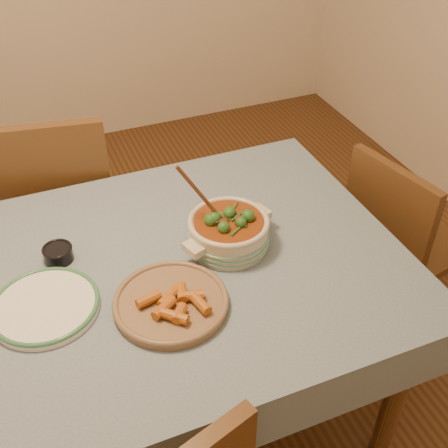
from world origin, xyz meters
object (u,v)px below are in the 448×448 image
Objects in this scene: fried_plate at (171,301)px; chair_far at (58,205)px; condiment_bowl at (58,253)px; chair_right at (398,239)px; stew_casserole at (228,230)px; dining_table at (131,299)px; white_plate at (45,306)px.

fried_plate is 0.36× the size of chair_far.
condiment_bowl is at bearing 94.45° from chair_far.
chair_right is at bearing 161.74° from chair_far.
fried_plate is at bearing 92.54° from chair_right.
chair_right is (0.76, 0.07, -0.34)m from stew_casserole.
chair_far is 1.14× the size of chair_right.
fried_plate reaches higher than dining_table.
chair_right is at bearing 14.24° from fried_plate.
stew_casserole is 1.06× the size of white_plate.
fried_plate reaches higher than white_plate.
chair_right reaches higher than dining_table.
dining_table is at bearing 83.24° from chair_right.
dining_table is at bearing 117.01° from fried_plate.
dining_table is 5.27× the size of stew_casserole.
dining_table is at bearing -176.67° from stew_casserole.
condiment_bowl is at bearing 165.06° from stew_casserole.
white_plate reaches higher than dining_table.
condiment_bowl reaches higher than white_plate.
stew_casserole is 0.37× the size of chair_right.
chair_far reaches higher than condiment_bowl.
chair_far is (0.12, 0.78, -0.22)m from white_plate.
fried_plate is (0.08, -0.16, 0.11)m from dining_table.
dining_table is 0.26m from condiment_bowl.
white_plate is at bearing -173.95° from stew_casserole.
chair_right is at bearing 4.94° from dining_table.
chair_right is at bearing -2.68° from condiment_bowl.
condiment_bowl is at bearing 70.58° from white_plate.
stew_casserole is at bearing 6.05° from white_plate.
white_plate is 0.82m from chair_far.
dining_table is 0.75m from chair_far.
white_plate is 0.35m from fried_plate.
chair_right is (1.01, 0.26, -0.30)m from fried_plate.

